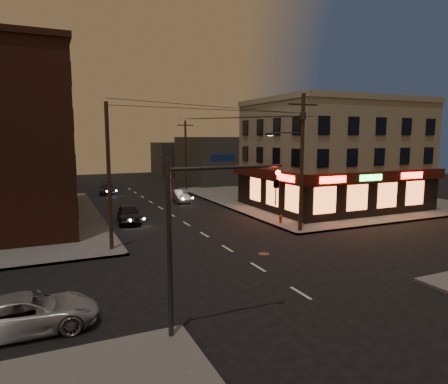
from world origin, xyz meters
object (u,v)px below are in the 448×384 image
sedan_near (129,214)px  suv_cross (27,313)px  fire_hydrant (281,218)px  sedan_mid (180,196)px  sedan_far (107,189)px

sedan_near → suv_cross: bearing=-105.4°
suv_cross → fire_hydrant: suv_cross is taller
suv_cross → sedan_mid: bearing=-28.6°
sedan_near → sedan_far: 17.72m
sedan_far → sedan_near: bearing=-85.9°
sedan_near → sedan_far: bearing=94.3°
sedan_near → sedan_mid: bearing=56.1°
sedan_mid → sedan_near: bearing=-125.9°
suv_cross → sedan_far: suv_cross is taller
sedan_mid → fire_hydrant: (3.82, -14.32, -0.14)m
suv_cross → sedan_near: size_ratio=1.12×
sedan_mid → fire_hydrant: bearing=-70.4°
suv_cross → sedan_far: 35.86m
sedan_mid → fire_hydrant: sedan_mid is taller
suv_cross → fire_hydrant: 21.35m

